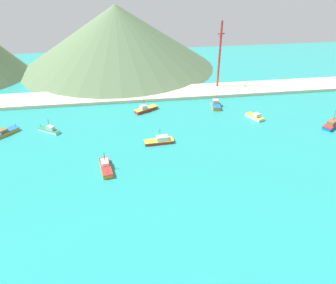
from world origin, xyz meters
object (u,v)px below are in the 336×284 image
fishing_boat_8 (216,105)px  radio_tower (219,56)px  fishing_boat_1 (160,140)px  fishing_boat_5 (49,130)px  fishing_boat_4 (5,132)px  fishing_boat_7 (106,167)px  fishing_boat_3 (255,117)px  fishing_boat_0 (145,109)px  fishing_boat_6 (332,124)px

fishing_boat_8 → radio_tower: (5.81, 18.71, 13.49)m
fishing_boat_1 → fishing_boat_5: 37.23m
fishing_boat_4 → radio_tower: 85.98m
fishing_boat_4 → fishing_boat_7: bearing=-37.8°
fishing_boat_5 → fishing_boat_7: size_ratio=0.80×
fishing_boat_3 → fishing_boat_7: size_ratio=0.78×
fishing_boat_0 → fishing_boat_4: 48.05m
fishing_boat_1 → fishing_boat_6: fishing_boat_6 is taller
fishing_boat_0 → fishing_boat_4: (-46.72, -11.25, -0.08)m
fishing_boat_6 → fishing_boat_7: 77.23m
radio_tower → fishing_boat_4: bearing=-159.4°
fishing_boat_5 → fishing_boat_6: bearing=-6.1°
fishing_boat_0 → fishing_boat_8: 26.93m
fishing_boat_0 → fishing_boat_5: bearing=-160.2°
fishing_boat_0 → fishing_boat_4: size_ratio=1.16×
fishing_boat_0 → fishing_boat_1: 24.39m
fishing_boat_6 → fishing_boat_7: bearing=-169.1°
fishing_boat_3 → fishing_boat_7: (-52.18, -24.53, 0.10)m
fishing_boat_1 → fishing_boat_4: bearing=165.1°
fishing_boat_4 → radio_tower: size_ratio=0.28×
fishing_boat_3 → fishing_boat_8: bearing=133.0°
fishing_boat_1 → fishing_boat_6: 59.44m
fishing_boat_3 → fishing_boat_5: size_ratio=0.97×
fishing_boat_0 → fishing_boat_6: size_ratio=0.95×
fishing_boat_7 → fishing_boat_6: bearing=10.9°
fishing_boat_1 → radio_tower: 54.33m
fishing_boat_4 → radio_tower: (79.46, 29.88, 13.64)m
fishing_boat_5 → fishing_boat_0: bearing=19.8°
fishing_boat_4 → fishing_boat_0: bearing=13.5°
fishing_boat_4 → fishing_boat_1: bearing=-14.9°
fishing_boat_1 → fishing_boat_7: bearing=-143.3°
fishing_boat_1 → fishing_boat_4: 50.71m
fishing_boat_3 → fishing_boat_5: bearing=179.8°
fishing_boat_3 → fishing_boat_7: bearing=-154.8°
fishing_boat_0 → radio_tower: bearing=29.6°
fishing_boat_4 → fishing_boat_7: fishing_boat_7 is taller
fishing_boat_4 → fishing_boat_6: fishing_boat_6 is taller
fishing_boat_6 → fishing_boat_1: bearing=-177.7°
fishing_boat_1 → fishing_boat_6: bearing=2.3°
fishing_boat_3 → fishing_boat_5: 70.82m
fishing_boat_5 → fishing_boat_7: 30.96m
fishing_boat_7 → fishing_boat_8: (41.08, 36.44, 0.09)m
fishing_boat_5 → fishing_boat_6: size_ratio=0.78×
fishing_boat_1 → fishing_boat_7: (-16.44, -12.24, -0.02)m
fishing_boat_4 → radio_tower: radio_tower is taller
fishing_boat_1 → fishing_boat_5: bearing=160.4°
fishing_boat_5 → fishing_boat_8: (59.72, 11.72, 0.12)m
fishing_boat_5 → fishing_boat_8: 60.86m
fishing_boat_3 → fishing_boat_8: fishing_boat_8 is taller
fishing_boat_3 → fishing_boat_4: fishing_boat_4 is taller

